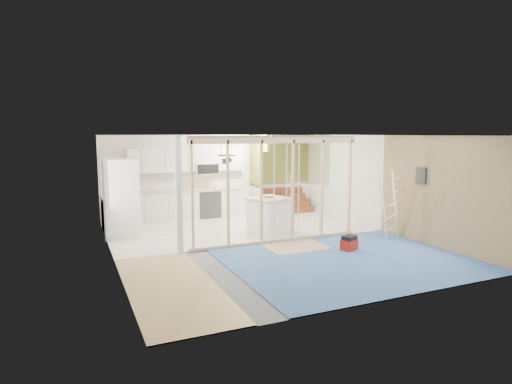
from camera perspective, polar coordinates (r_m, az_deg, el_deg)
name	(u,v)px	position (r m, az deg, el deg)	size (l,w,h in m)	color
room	(266,190)	(10.15, 1.34, 0.21)	(7.01, 8.01, 2.61)	slate
floor_overlays	(267,242)	(10.48, 1.54, -6.74)	(7.00, 8.00, 0.03)	silver
stud_frame	(258,179)	(10.03, 0.22, 1.70)	(4.66, 0.14, 2.60)	tan
base_cabinets	(169,208)	(12.94, -11.55, -2.04)	(4.45, 2.24, 0.93)	white
upper_cabinets	(189,160)	(13.40, -8.90, 4.19)	(3.60, 0.41, 0.85)	white
green_partition	(275,185)	(14.35, 2.54, 0.99)	(2.25, 1.51, 2.60)	olive
pot_rack	(227,157)	(11.71, -3.95, 4.62)	(0.52, 0.52, 0.72)	black
sheathing_panel	(442,193)	(10.60, 23.50, -0.12)	(0.02, 4.00, 2.60)	tan
electrical_panel	(421,175)	(10.94, 21.12, 2.08)	(0.04, 0.30, 0.40)	#323237
ceiling_light	(266,137)	(13.37, 1.34, 7.36)	(0.32, 0.32, 0.08)	#FFEABF
fridge	(123,198)	(11.43, -17.32, -0.82)	(0.98, 0.95, 2.00)	white
island	(269,215)	(11.52, 1.71, -3.09)	(1.23, 1.23, 0.94)	white
bowl	(268,196)	(11.49, 1.67, -0.55)	(0.29, 0.29, 0.07)	silver
soap_bottle_a	(135,188)	(13.08, -15.80, 0.58)	(0.10, 0.10, 0.27)	silver
soap_bottle_b	(216,185)	(13.61, -5.31, 0.92)	(0.08, 0.08, 0.18)	white
toolbox	(349,243)	(10.00, 12.32, -6.71)	(0.44, 0.39, 0.34)	#9A170E
ladder	(391,204)	(11.28, 17.50, -1.57)	(0.92, 0.11, 1.71)	beige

